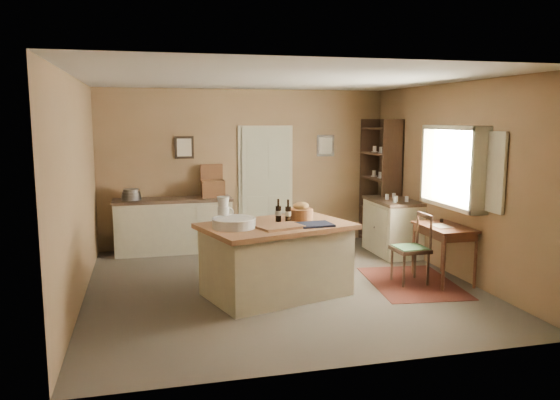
# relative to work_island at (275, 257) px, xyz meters

# --- Properties ---
(ground) EXTENTS (5.00, 5.00, 0.00)m
(ground) POSITION_rel_work_island_xyz_m (0.16, 0.37, -0.48)
(ground) COLOR #61574A
(ground) RESTS_ON ground
(wall_back) EXTENTS (5.00, 0.10, 2.70)m
(wall_back) POSITION_rel_work_island_xyz_m (0.16, 2.87, 0.87)
(wall_back) COLOR #7F6347
(wall_back) RESTS_ON ground
(wall_front) EXTENTS (5.00, 0.10, 2.70)m
(wall_front) POSITION_rel_work_island_xyz_m (0.16, -2.13, 0.87)
(wall_front) COLOR #7F6347
(wall_front) RESTS_ON ground
(wall_left) EXTENTS (0.10, 5.00, 2.70)m
(wall_left) POSITION_rel_work_island_xyz_m (-2.34, 0.37, 0.87)
(wall_left) COLOR #7F6347
(wall_left) RESTS_ON ground
(wall_right) EXTENTS (0.10, 5.00, 2.70)m
(wall_right) POSITION_rel_work_island_xyz_m (2.66, 0.37, 0.87)
(wall_right) COLOR #7F6347
(wall_right) RESTS_ON ground
(ceiling) EXTENTS (5.00, 5.00, 0.00)m
(ceiling) POSITION_rel_work_island_xyz_m (0.16, 0.37, 2.22)
(ceiling) COLOR silver
(ceiling) RESTS_ON wall_back
(door) EXTENTS (0.97, 0.06, 2.11)m
(door) POSITION_rel_work_island_xyz_m (0.51, 2.84, 0.57)
(door) COLOR #AFAF91
(door) RESTS_ON ground
(framed_prints) EXTENTS (2.82, 0.02, 0.38)m
(framed_prints) POSITION_rel_work_island_xyz_m (0.36, 2.85, 1.24)
(framed_prints) COLOR black
(framed_prints) RESTS_ON ground
(window) EXTENTS (0.25, 1.99, 1.12)m
(window) POSITION_rel_work_island_xyz_m (2.58, 0.17, 1.07)
(window) COLOR beige
(window) RESTS_ON ground
(work_island) EXTENTS (2.04, 1.63, 1.20)m
(work_island) POSITION_rel_work_island_xyz_m (0.00, 0.00, 0.00)
(work_island) COLOR beige
(work_island) RESTS_ON ground
(sideboard) EXTENTS (1.93, 0.55, 1.18)m
(sideboard) POSITION_rel_work_island_xyz_m (-1.11, 2.57, -0.00)
(sideboard) COLOR beige
(sideboard) RESTS_ON ground
(rug) EXTENTS (1.28, 1.72, 0.01)m
(rug) POSITION_rel_work_island_xyz_m (1.91, 0.03, -0.48)
(rug) COLOR #532317
(rug) RESTS_ON ground
(writing_desk) EXTENTS (0.54, 0.89, 0.82)m
(writing_desk) POSITION_rel_work_island_xyz_m (2.36, 0.03, 0.19)
(writing_desk) COLOR #3C1F13
(writing_desk) RESTS_ON ground
(desk_chair) EXTENTS (0.44, 0.44, 0.93)m
(desk_chair) POSITION_rel_work_island_xyz_m (1.87, 0.04, -0.02)
(desk_chair) COLOR black
(desk_chair) RESTS_ON ground
(right_cabinet) EXTENTS (0.62, 1.12, 0.99)m
(right_cabinet) POSITION_rel_work_island_xyz_m (2.36, 1.61, -0.02)
(right_cabinet) COLOR beige
(right_cabinet) RESTS_ON ground
(shelving_unit) EXTENTS (0.37, 0.99, 2.19)m
(shelving_unit) POSITION_rel_work_island_xyz_m (2.52, 2.37, 0.61)
(shelving_unit) COLOR black
(shelving_unit) RESTS_ON ground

